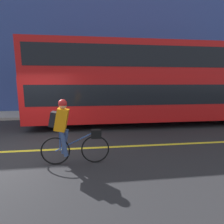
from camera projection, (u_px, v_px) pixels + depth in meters
The scene contains 6 objects.
ground_plane at pixel (23, 150), 5.41m from camera, with size 80.00×80.00×0.00m, color #232326.
road_center_line at pixel (22, 151), 5.34m from camera, with size 50.00×0.14×0.01m, color yellow.
sidewalk_curb at pixel (58, 114), 11.20m from camera, with size 60.00×2.48×0.15m.
building_facade at pixel (58, 52), 11.89m from camera, with size 60.00×0.30×8.23m.
bus at pixel (150, 81), 8.69m from camera, with size 11.55×2.60×3.86m.
cyclist_on_bike at pixel (68, 130), 4.36m from camera, with size 1.73×0.32×1.68m.
Camera 1 is at (2.11, -5.44, 2.07)m, focal length 28.00 mm.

